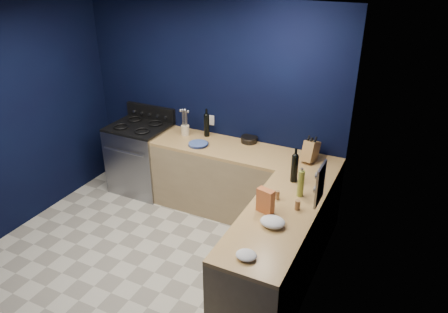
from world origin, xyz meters
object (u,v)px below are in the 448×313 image
Objects in this scene: gas_range at (141,159)px; knife_block at (311,151)px; plate_stack at (198,144)px; utensil_crock at (185,130)px; crouton_bag at (265,201)px.

knife_block is at bearing 2.49° from gas_range.
knife_block is (1.35, 0.20, 0.10)m from plate_stack.
plate_stack is 1.02× the size of knife_block.
utensil_crock is 1.99m from crouton_bag.
plate_stack is at bearing -34.34° from utensil_crock.
plate_stack is at bearing -162.43° from knife_block.
plate_stack reaches higher than gas_range.
plate_stack is 1.37m from knife_block.
utensil_crock is 0.57× the size of crouton_bag.
utensil_crock is at bearing -171.15° from knife_block.
utensil_crock reaches higher than plate_stack.
knife_block reaches higher than utensil_crock.
utensil_crock reaches higher than gas_range.
gas_range is 3.93× the size of knife_block.
knife_block is 1.21m from crouton_bag.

